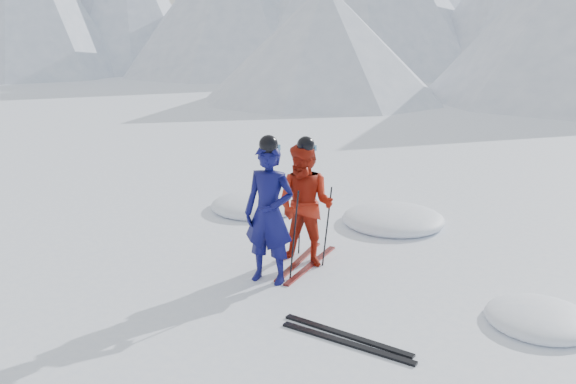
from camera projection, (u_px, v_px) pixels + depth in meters
The scene contains 12 objects.
ground at pixel (369, 303), 8.03m from camera, with size 160.00×160.00×0.00m, color white.
skier_blue at pixel (269, 214), 8.48m from camera, with size 0.73×0.48×2.00m, color #0C0D4C.
skier_red at pixel (305, 205), 9.10m from camera, with size 0.91×0.71×1.87m, color #AC1F0D.
pole_blue_left at pixel (261, 229), 8.86m from camera, with size 0.02×0.02×1.34m, color black.
pole_blue_right at pixel (294, 236), 8.60m from camera, with size 0.02×0.02×1.34m, color black.
pole_red_left at pixel (300, 217), 9.56m from camera, with size 0.02×0.02×1.25m, color black.
pole_red_right at pixel (327, 227), 9.11m from camera, with size 0.02×0.02×1.25m, color black.
ski_worn_left at pixel (299, 261), 9.42m from camera, with size 0.09×1.70×0.03m, color black.
ski_worn_right at pixel (311, 265), 9.27m from camera, with size 0.09×1.70×0.03m, color black.
ski_loose_a at pixel (347, 335), 7.16m from camera, with size 0.09×1.70×0.03m, color black.
ski_loose_b at pixel (346, 343), 6.99m from camera, with size 0.09×1.70×0.03m, color black.
snow_lumps at pixel (350, 228), 10.99m from camera, with size 7.51×3.86×0.41m.
Camera 1 is at (3.86, -6.35, 3.53)m, focal length 38.00 mm.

